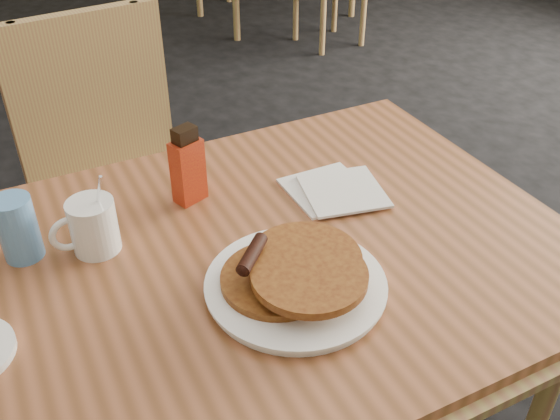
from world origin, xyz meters
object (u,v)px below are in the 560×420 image
object	(u,v)px
main_table	(230,276)
syrup_bottle	(188,167)
coffee_mug	(92,226)
pancake_plate	(296,279)
blue_tumbler	(18,228)
chair_main_far	(112,162)

from	to	relation	value
main_table	syrup_bottle	world-z (taller)	syrup_bottle
coffee_mug	syrup_bottle	world-z (taller)	syrup_bottle
pancake_plate	blue_tumbler	bearing A→B (deg)	138.30
pancake_plate	coffee_mug	size ratio (longest dim) A/B	1.92
pancake_plate	chair_main_far	bearing A→B (deg)	94.14
chair_main_far	syrup_bottle	bearing A→B (deg)	-89.14
main_table	pancake_plate	xyz separation A→B (m)	(0.06, -0.13, 0.06)
syrup_bottle	coffee_mug	bearing A→B (deg)	179.48
chair_main_far	blue_tumbler	size ratio (longest dim) A/B	7.90
main_table	chair_main_far	size ratio (longest dim) A/B	1.44
main_table	pancake_plate	world-z (taller)	pancake_plate
blue_tumbler	pancake_plate	bearing A→B (deg)	-41.70
pancake_plate	syrup_bottle	world-z (taller)	syrup_bottle
syrup_bottle	blue_tumbler	bearing A→B (deg)	165.94
main_table	pancake_plate	distance (m)	0.16
blue_tumbler	syrup_bottle	bearing A→B (deg)	1.90
pancake_plate	coffee_mug	xyz separation A→B (m)	(-0.26, 0.29, 0.03)
pancake_plate	syrup_bottle	bearing A→B (deg)	96.46
coffee_mug	pancake_plate	bearing A→B (deg)	-49.31
blue_tumbler	coffee_mug	bearing A→B (deg)	-22.69
chair_main_far	main_table	bearing A→B (deg)	-91.68
pancake_plate	coffee_mug	distance (m)	0.39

